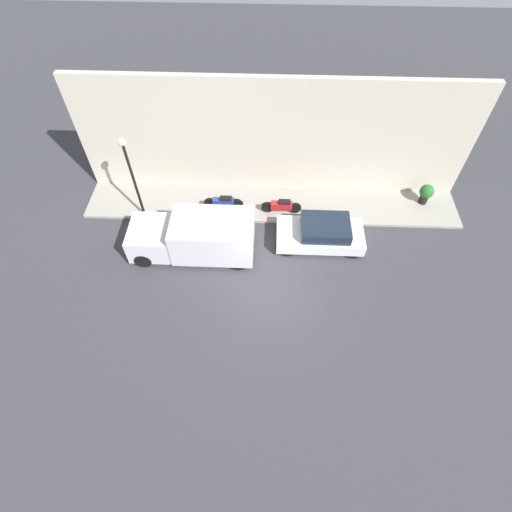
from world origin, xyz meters
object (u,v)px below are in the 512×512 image
parked_car (321,233)px  delivery_van (194,236)px  motorcycle_red (282,206)px  streetlamp (130,169)px  potted_plant (426,193)px  motorcycle_blue (224,202)px

parked_car → delivery_van: delivery_van is taller
motorcycle_red → streetlamp: bearing=93.7°
parked_car → motorcycle_red: size_ratio=2.03×
motorcycle_red → potted_plant: size_ratio=1.83×
delivery_van → potted_plant: (3.40, -10.69, -0.24)m
delivery_van → motorcycle_red: (2.45, -3.77, -0.44)m
delivery_van → streetlamp: streetlamp is taller
motorcycle_blue → motorcycle_red: (-0.11, -2.77, -0.01)m
streetlamp → potted_plant: bearing=-84.1°
potted_plant → delivery_van: bearing=107.7°
potted_plant → motorcycle_blue: bearing=95.0°
motorcycle_red → streetlamp: size_ratio=0.44×
streetlamp → potted_plant: streetlamp is taller
parked_car → streetlamp: streetlamp is taller
delivery_van → motorcycle_blue: (2.56, -1.00, -0.43)m
streetlamp → motorcycle_blue: bearing=-81.9°
parked_car → streetlamp: 8.71m
delivery_van → motorcycle_red: delivery_van is taller
parked_car → potted_plant: size_ratio=3.71×
motorcycle_blue → streetlamp: (-0.54, 3.78, 2.35)m
streetlamp → motorcycle_red: bearing=-86.3°
parked_car → delivery_van: bearing=97.5°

